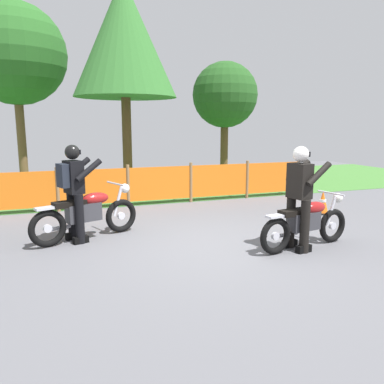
{
  "coord_description": "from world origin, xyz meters",
  "views": [
    {
      "loc": [
        -2.44,
        -5.78,
        2.02
      ],
      "look_at": [
        -0.33,
        0.17,
        0.9
      ],
      "focal_mm": 35.47,
      "sensor_mm": 36.0,
      "label": 1
    }
  ],
  "objects_px": {
    "rider_lead": "(300,195)",
    "traffic_cone": "(323,202)",
    "motorcycle_trailing": "(87,213)",
    "motorcycle_lead": "(306,222)",
    "rider_trailing": "(74,188)"
  },
  "relations": [
    {
      "from": "rider_lead",
      "to": "traffic_cone",
      "type": "bearing_deg",
      "value": 34.18
    },
    {
      "from": "rider_lead",
      "to": "motorcycle_trailing",
      "type": "bearing_deg",
      "value": 141.48
    },
    {
      "from": "motorcycle_lead",
      "to": "rider_lead",
      "type": "distance_m",
      "value": 0.52
    },
    {
      "from": "motorcycle_trailing",
      "to": "rider_trailing",
      "type": "relative_size",
      "value": 1.14
    },
    {
      "from": "motorcycle_lead",
      "to": "rider_lead",
      "type": "xyz_separation_m",
      "value": [
        -0.18,
        -0.03,
        0.48
      ]
    },
    {
      "from": "rider_trailing",
      "to": "motorcycle_trailing",
      "type": "bearing_deg",
      "value": 0.51
    },
    {
      "from": "rider_trailing",
      "to": "rider_lead",
      "type": "bearing_deg",
      "value": -47.26
    },
    {
      "from": "motorcycle_trailing",
      "to": "rider_lead",
      "type": "relative_size",
      "value": 1.14
    },
    {
      "from": "motorcycle_lead",
      "to": "traffic_cone",
      "type": "bearing_deg",
      "value": 36.3
    },
    {
      "from": "rider_lead",
      "to": "rider_trailing",
      "type": "relative_size",
      "value": 1.0
    },
    {
      "from": "motorcycle_lead",
      "to": "traffic_cone",
      "type": "relative_size",
      "value": 3.54
    },
    {
      "from": "rider_lead",
      "to": "traffic_cone",
      "type": "height_order",
      "value": "rider_lead"
    },
    {
      "from": "rider_lead",
      "to": "traffic_cone",
      "type": "relative_size",
      "value": 3.19
    },
    {
      "from": "rider_trailing",
      "to": "traffic_cone",
      "type": "height_order",
      "value": "rider_trailing"
    },
    {
      "from": "motorcycle_lead",
      "to": "rider_lead",
      "type": "relative_size",
      "value": 1.11
    }
  ]
}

